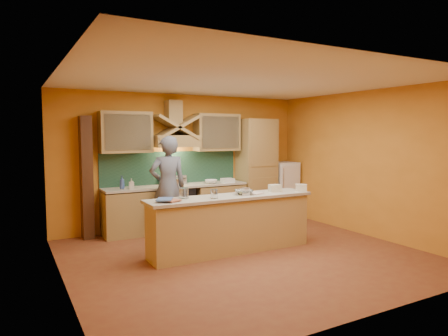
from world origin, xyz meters
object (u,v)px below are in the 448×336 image
stove (177,208)px  mixing_bowl (244,192)px  kitchen_scale (246,192)px  person (168,187)px  fridge (282,189)px

stove → mixing_bowl: bearing=-76.7°
kitchen_scale → mixing_bowl: bearing=107.1°
person → fridge: bearing=-164.6°
fridge → mixing_bowl: size_ratio=4.12×
stove → mixing_bowl: mixing_bowl is taller
mixing_bowl → stove: bearing=103.3°
fridge → person: person is taller
kitchen_scale → person: bearing=141.5°
kitchen_scale → mixing_bowl: kitchen_scale is taller
stove → mixing_bowl: (0.45, -1.90, 0.53)m
stove → kitchen_scale: bearing=-77.3°
fridge → kitchen_scale: bearing=-138.9°
person → kitchen_scale: (0.82, -1.48, 0.03)m
stove → person: 0.81m
stove → person: bearing=-127.7°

